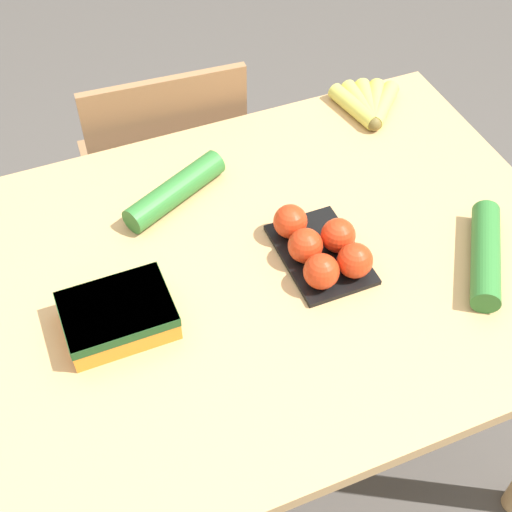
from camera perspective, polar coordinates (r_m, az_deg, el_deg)
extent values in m
plane|color=#4C4742|center=(1.99, 0.00, -15.47)|extent=(12.00, 12.00, 0.00)
cube|color=tan|center=(1.35, 0.00, -1.26)|extent=(1.23, 0.88, 0.03)
cylinder|color=tan|center=(2.05, 10.41, 3.78)|extent=(0.06, 0.06, 0.74)
cube|color=#8E6642|center=(2.05, -7.57, 6.63)|extent=(0.45, 0.43, 0.03)
cube|color=#8E6642|center=(1.76, -6.85, 8.17)|extent=(0.39, 0.05, 0.42)
cylinder|color=#8E6642|center=(2.35, -3.72, 6.13)|extent=(0.04, 0.04, 0.42)
cylinder|color=#8E6642|center=(2.31, -12.34, 4.10)|extent=(0.04, 0.04, 0.42)
cylinder|color=#8E6642|center=(2.12, -1.18, 0.26)|extent=(0.04, 0.04, 0.42)
cylinder|color=#8E6642|center=(2.08, -10.69, -2.09)|extent=(0.04, 0.04, 0.42)
sphere|color=brown|center=(1.65, 9.43, 10.42)|extent=(0.03, 0.03, 0.03)
cylinder|color=#CCC651|center=(1.71, 10.13, 11.81)|extent=(0.13, 0.13, 0.04)
cylinder|color=#CCC651|center=(1.71, 9.53, 11.93)|extent=(0.11, 0.15, 0.04)
cylinder|color=#CCC651|center=(1.71, 8.93, 11.96)|extent=(0.08, 0.15, 0.04)
cylinder|color=#CCC651|center=(1.70, 8.35, 11.90)|extent=(0.05, 0.15, 0.04)
cylinder|color=#CCC651|center=(1.69, 7.83, 11.76)|extent=(0.06, 0.15, 0.04)
cube|color=black|center=(1.36, 5.18, 0.15)|extent=(0.15, 0.21, 0.01)
sphere|color=red|center=(1.28, 5.25, -1.23)|extent=(0.07, 0.07, 0.07)
sphere|color=red|center=(1.31, 7.92, -0.36)|extent=(0.07, 0.07, 0.07)
sphere|color=red|center=(1.32, 3.97, 0.84)|extent=(0.07, 0.07, 0.07)
sphere|color=red|center=(1.35, 6.59, 1.64)|extent=(0.07, 0.07, 0.07)
sphere|color=red|center=(1.36, 2.76, 2.78)|extent=(0.07, 0.07, 0.07)
cube|color=orange|center=(1.26, -10.98, -4.70)|extent=(0.19, 0.14, 0.06)
cube|color=#19471E|center=(1.24, -11.10, -4.18)|extent=(0.19, 0.14, 0.02)
cylinder|color=#2D702D|center=(1.46, -6.47, 5.21)|extent=(0.24, 0.15, 0.05)
cylinder|color=#2D702D|center=(1.40, 17.90, 0.14)|extent=(0.18, 0.23, 0.05)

